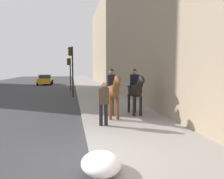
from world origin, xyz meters
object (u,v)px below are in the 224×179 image
mounted_horse_far (135,90)px  car_near_lane (45,79)px  traffic_light_far_curb (69,69)px  pedestrian_greeting (103,101)px  traffic_light_near_curb (71,63)px  mounted_horse_near (112,91)px

mounted_horse_far → car_near_lane: mounted_horse_far is taller
mounted_horse_far → traffic_light_far_curb: bearing=-166.7°
pedestrian_greeting → car_near_lane: 24.64m
car_near_lane → traffic_light_near_curb: bearing=14.2°
mounted_horse_near → traffic_light_far_curb: traffic_light_far_curb is taller
car_near_lane → traffic_light_far_curb: (-9.42, -3.55, 1.55)m
traffic_light_far_curb → mounted_horse_far: bearing=-166.2°
traffic_light_near_curb → traffic_light_far_curb: traffic_light_near_curb is taller
mounted_horse_near → mounted_horse_far: bearing=107.9°
pedestrian_greeting → traffic_light_near_curb: 10.10m
mounted_horse_far → traffic_light_near_curb: traffic_light_near_curb is taller
mounted_horse_far → traffic_light_near_curb: bearing=-160.5°
mounted_horse_near → traffic_light_far_curb: size_ratio=0.65×
car_near_lane → traffic_light_far_curb: 10.19m
mounted_horse_near → traffic_light_near_curb: size_ratio=0.54×
mounted_horse_near → pedestrian_greeting: mounted_horse_near is taller
traffic_light_near_curb → traffic_light_far_curb: (4.82, 0.21, -0.43)m
mounted_horse_near → mounted_horse_far: (0.46, -1.22, -0.00)m
mounted_horse_far → mounted_horse_near: bearing=-69.6°
pedestrian_greeting → traffic_light_near_curb: traffic_light_near_curb is taller
mounted_horse_near → traffic_light_far_curb: (13.47, 1.97, 0.98)m
mounted_horse_near → car_near_lane: mounted_horse_near is taller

